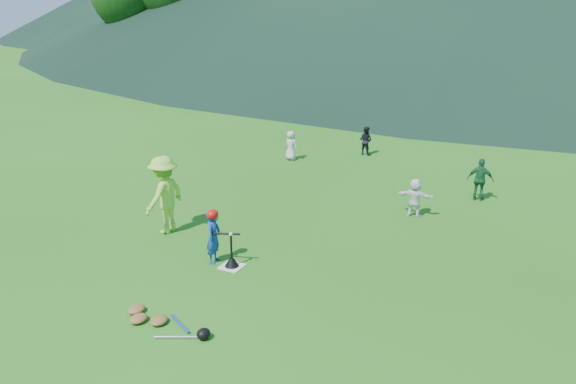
# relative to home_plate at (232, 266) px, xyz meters

# --- Properties ---
(ground) EXTENTS (120.00, 120.00, 0.00)m
(ground) POSITION_rel_home_plate_xyz_m (0.00, 0.00, -0.01)
(ground) COLOR #265B14
(ground) RESTS_ON ground
(home_plate) EXTENTS (0.45, 0.45, 0.02)m
(home_plate) POSITION_rel_home_plate_xyz_m (0.00, 0.00, 0.00)
(home_plate) COLOR silver
(home_plate) RESTS_ON ground
(baseball) EXTENTS (0.08, 0.08, 0.08)m
(baseball) POSITION_rel_home_plate_xyz_m (0.00, 0.00, 0.73)
(baseball) COLOR white
(baseball) RESTS_ON batting_tee
(batter_child) EXTENTS (0.35, 0.47, 1.15)m
(batter_child) POSITION_rel_home_plate_xyz_m (-0.46, 0.04, 0.57)
(batter_child) COLOR #163C98
(batter_child) RESTS_ON ground
(adult_coach) EXTENTS (0.70, 1.21, 1.87)m
(adult_coach) POSITION_rel_home_plate_xyz_m (-2.44, 0.88, 0.92)
(adult_coach) COLOR #9DDA40
(adult_coach) RESTS_ON ground
(fielder_a) EXTENTS (0.56, 0.42, 1.03)m
(fielder_a) POSITION_rel_home_plate_xyz_m (-2.80, 8.01, 0.51)
(fielder_a) COLOR silver
(fielder_a) RESTS_ON ground
(fielder_b) EXTENTS (0.55, 0.46, 1.03)m
(fielder_b) POSITION_rel_home_plate_xyz_m (-0.77, 9.92, 0.51)
(fielder_b) COLOR black
(fielder_b) RESTS_ON ground
(fielder_c) EXTENTS (0.73, 0.36, 1.19)m
(fielder_c) POSITION_rel_home_plate_xyz_m (3.77, 6.71, 0.59)
(fielder_c) COLOR #1A5630
(fielder_c) RESTS_ON ground
(fielder_d) EXTENTS (0.95, 0.35, 1.01)m
(fielder_d) POSITION_rel_home_plate_xyz_m (2.53, 4.65, 0.49)
(fielder_d) COLOR white
(fielder_d) RESTS_ON ground
(batting_tee) EXTENTS (0.30, 0.30, 0.68)m
(batting_tee) POSITION_rel_home_plate_xyz_m (0.00, 0.00, 0.12)
(batting_tee) COLOR black
(batting_tee) RESTS_ON home_plate
(batter_gear) EXTENTS (0.72, 0.26, 0.52)m
(batter_gear) POSITION_rel_home_plate_xyz_m (-0.44, 0.04, 1.03)
(batter_gear) COLOR red
(batter_gear) RESTS_ON ground
(equipment_pile) EXTENTS (1.80, 0.72, 0.19)m
(equipment_pile) POSITION_rel_home_plate_xyz_m (0.10, -2.43, 0.06)
(equipment_pile) COLOR olive
(equipment_pile) RESTS_ON ground
(outfield_fence) EXTENTS (70.07, 0.08, 1.33)m
(outfield_fence) POSITION_rel_home_plate_xyz_m (0.00, 28.00, 0.69)
(outfield_fence) COLOR gray
(outfield_fence) RESTS_ON ground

